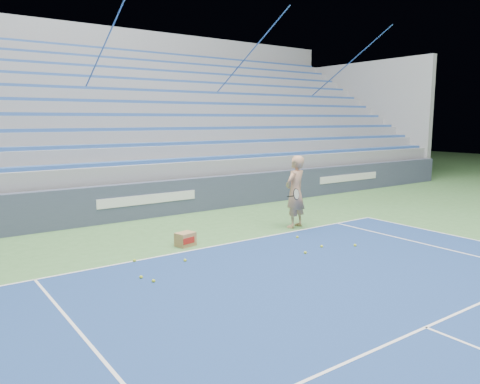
# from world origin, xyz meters

# --- Properties ---
(sponsor_barrier) EXTENTS (30.00, 0.32, 1.10)m
(sponsor_barrier) POSITION_xyz_m (0.00, 15.88, 0.55)
(sponsor_barrier) COLOR #394158
(sponsor_barrier) RESTS_ON ground
(bleachers) EXTENTS (31.00, 9.15, 7.30)m
(bleachers) POSITION_xyz_m (0.00, 21.60, 2.36)
(bleachers) COLOR gray
(bleachers) RESTS_ON ground
(tennis_player) EXTENTS (1.02, 0.94, 2.01)m
(tennis_player) POSITION_xyz_m (2.81, 12.27, 1.00)
(tennis_player) COLOR tan
(tennis_player) RESTS_ON ground
(ball_box) EXTENTS (0.50, 0.42, 0.33)m
(ball_box) POSITION_xyz_m (-0.63, 12.35, 0.16)
(ball_box) COLOR #9D764C
(ball_box) RESTS_ON ground
(tennis_ball_0) EXTENTS (0.07, 0.07, 0.07)m
(tennis_ball_0) POSITION_xyz_m (1.21, 10.17, 0.03)
(tennis_ball_0) COLOR #BBCF2A
(tennis_ball_0) RESTS_ON ground
(tennis_ball_1) EXTENTS (0.07, 0.07, 0.07)m
(tennis_ball_1) POSITION_xyz_m (2.02, 11.30, 0.03)
(tennis_ball_1) COLOR #BBCF2A
(tennis_ball_1) RESTS_ON ground
(tennis_ball_2) EXTENTS (0.07, 0.07, 0.07)m
(tennis_ball_2) POSITION_xyz_m (1.88, 10.32, 0.03)
(tennis_ball_2) COLOR #BBCF2A
(tennis_ball_2) RESTS_ON ground
(tennis_ball_3) EXTENTS (0.07, 0.07, 0.07)m
(tennis_ball_3) POSITION_xyz_m (2.60, 9.93, 0.03)
(tennis_ball_3) COLOR #BBCF2A
(tennis_ball_3) RESTS_ON ground
(tennis_ball_4) EXTENTS (0.07, 0.07, 0.07)m
(tennis_ball_4) POSITION_xyz_m (-2.14, 11.85, 0.03)
(tennis_ball_4) COLOR #BBCF2A
(tennis_ball_4) RESTS_ON ground
(tennis_ball_5) EXTENTS (0.07, 0.07, 0.07)m
(tennis_ball_5) POSITION_xyz_m (-2.46, 10.79, 0.03)
(tennis_ball_5) COLOR #BBCF2A
(tennis_ball_5) RESTS_ON ground
(tennis_ball_6) EXTENTS (0.07, 0.07, 0.07)m
(tennis_ball_6) POSITION_xyz_m (-1.26, 11.24, 0.03)
(tennis_ball_6) COLOR #BBCF2A
(tennis_ball_6) RESTS_ON ground
(tennis_ball_7) EXTENTS (0.07, 0.07, 0.07)m
(tennis_ball_7) POSITION_xyz_m (-2.36, 10.46, 0.03)
(tennis_ball_7) COLOR #BBCF2A
(tennis_ball_7) RESTS_ON ground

